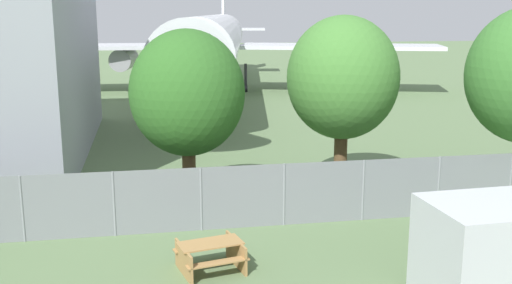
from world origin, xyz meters
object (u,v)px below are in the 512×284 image
Objects in this scene: tree_near_hangar at (187,94)px; tree_far_right at (343,78)px; picnic_bench_open_grass at (210,253)px; airplane at (216,41)px.

tree_far_right is (5.45, 0.74, 0.30)m from tree_near_hangar.
tree_far_right is (5.29, 5.72, 3.72)m from picnic_bench_open_grass.
picnic_bench_open_grass is 8.64m from tree_far_right.
picnic_bench_open_grass is 0.31× the size of tree_near_hangar.
picnic_bench_open_grass is (-4.00, -33.28, -3.76)m from airplane.
picnic_bench_open_grass is at bearing -132.76° from tree_far_right.
tree_near_hangar is 0.94× the size of tree_far_right.
airplane is 33.73m from picnic_bench_open_grass.
tree_near_hangar is at bearing 91.86° from picnic_bench_open_grass.
tree_near_hangar reaches higher than picnic_bench_open_grass.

